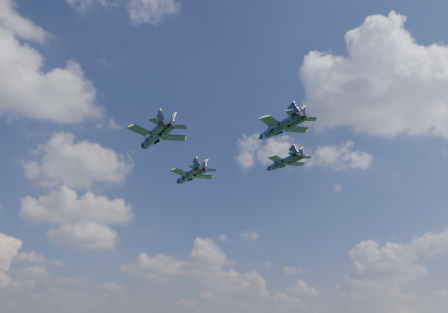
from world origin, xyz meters
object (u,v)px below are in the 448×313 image
jet_right (280,164)px  jet_slot (276,129)px  jet_lead (187,177)px  jet_left (152,138)px

jet_right → jet_slot: bearing=-132.3°
jet_lead → jet_slot: bearing=-91.1°
jet_left → jet_right: size_ratio=1.11×
jet_right → jet_slot: size_ratio=0.98×
jet_left → jet_right: bearing=4.2°
jet_lead → jet_right: (17.47, -18.93, 0.47)m
jet_lead → jet_left: bearing=-132.3°
jet_left → jet_slot: jet_left is taller
jet_lead → jet_slot: (2.71, -39.01, -1.37)m
jet_right → jet_lead: bearing=126.7°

